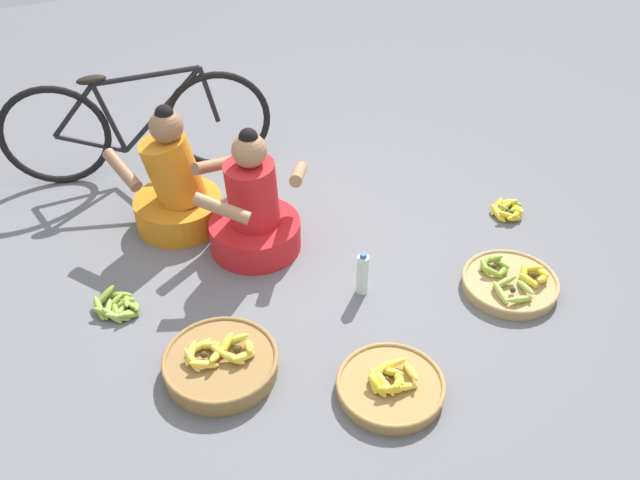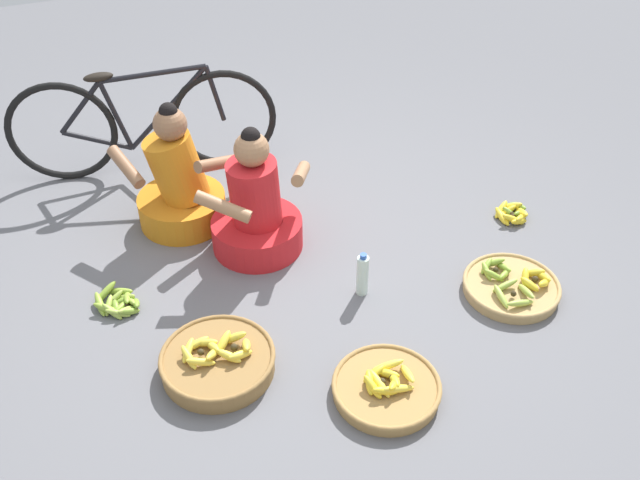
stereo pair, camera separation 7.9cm
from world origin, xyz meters
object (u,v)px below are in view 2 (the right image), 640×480
(banana_basket_back_right, at_px, (386,387))
(loose_bananas_back_center, at_px, (512,213))
(bicycle_leaning, at_px, (143,124))
(loose_bananas_mid_left, at_px, (119,303))
(vendor_woman_front, at_px, (256,211))
(vendor_woman_behind, at_px, (179,186))
(banana_basket_front_center, at_px, (512,286))
(banana_basket_near_bicycle, at_px, (218,361))
(water_bottle, at_px, (362,275))

(banana_basket_back_right, xyz_separation_m, loose_bananas_back_center, (1.32, 0.93, -0.01))
(bicycle_leaning, xyz_separation_m, loose_bananas_mid_left, (-0.42, -1.25, -0.33))
(banana_basket_back_right, bearing_deg, vendor_woman_front, 99.07)
(vendor_woman_behind, distance_m, bicycle_leaning, 0.65)
(banana_basket_front_center, xyz_separation_m, loose_bananas_mid_left, (-1.96, 0.68, -0.01))
(banana_basket_near_bicycle, height_order, loose_bananas_mid_left, banana_basket_near_bicycle)
(vendor_woman_front, relative_size, banana_basket_near_bicycle, 1.41)
(banana_basket_front_center, bearing_deg, banana_basket_back_right, -158.60)
(vendor_woman_front, xyz_separation_m, loose_bananas_back_center, (1.52, -0.32, -0.21))
(vendor_woman_front, xyz_separation_m, loose_bananas_mid_left, (-0.84, -0.21, -0.22))
(vendor_woman_behind, height_order, banana_basket_near_bicycle, vendor_woman_behind)
(banana_basket_front_center, bearing_deg, vendor_woman_front, 141.70)
(loose_bananas_back_center, xyz_separation_m, water_bottle, (-1.14, -0.27, 0.09))
(vendor_woman_front, relative_size, loose_bananas_back_center, 3.29)
(vendor_woman_behind, height_order, loose_bananas_back_center, vendor_woman_behind)
(vendor_woman_front, distance_m, loose_bananas_mid_left, 0.89)
(vendor_woman_front, xyz_separation_m, banana_basket_near_bicycle, (-0.47, -0.82, -0.19))
(vendor_woman_front, height_order, banana_basket_front_center, vendor_woman_front)
(vendor_woman_front, height_order, water_bottle, vendor_woman_front)
(bicycle_leaning, bearing_deg, banana_basket_back_right, -75.03)
(banana_basket_front_center, distance_m, loose_bananas_mid_left, 2.08)
(banana_basket_back_right, bearing_deg, bicycle_leaning, 104.97)
(bicycle_leaning, height_order, banana_basket_front_center, bicycle_leaning)
(bicycle_leaning, bearing_deg, vendor_woman_behind, -83.63)
(water_bottle, bearing_deg, vendor_woman_front, 123.19)
(banana_basket_near_bicycle, height_order, loose_bananas_back_center, banana_basket_near_bicycle)
(vendor_woman_front, distance_m, water_bottle, 0.72)
(banana_basket_back_right, bearing_deg, banana_basket_front_center, 21.40)
(loose_bananas_mid_left, xyz_separation_m, water_bottle, (1.22, -0.38, 0.09))
(banana_basket_near_bicycle, relative_size, loose_bananas_back_center, 2.33)
(banana_basket_back_right, distance_m, loose_bananas_back_center, 1.62)
(water_bottle, bearing_deg, banana_basket_near_bicycle, -164.87)
(vendor_woman_behind, bearing_deg, bicycle_leaning, 96.37)
(bicycle_leaning, distance_m, banana_basket_back_right, 2.39)
(vendor_woman_front, relative_size, water_bottle, 2.94)
(loose_bananas_back_center, bearing_deg, banana_basket_front_center, -124.88)
(banana_basket_front_center, bearing_deg, loose_bananas_back_center, 55.12)
(vendor_woman_front, height_order, banana_basket_back_right, vendor_woman_front)
(banana_basket_back_right, relative_size, banana_basket_front_center, 0.97)
(vendor_woman_front, relative_size, vendor_woman_behind, 0.98)
(vendor_woman_behind, bearing_deg, banana_basket_back_right, -71.89)
(bicycle_leaning, height_order, loose_bananas_mid_left, bicycle_leaning)
(vendor_woman_front, height_order, vendor_woman_behind, vendor_woman_behind)
(loose_bananas_back_center, bearing_deg, water_bottle, -166.74)
(loose_bananas_back_center, distance_m, water_bottle, 1.17)
(vendor_woman_behind, height_order, loose_bananas_mid_left, vendor_woman_behind)
(vendor_woman_front, xyz_separation_m, banana_basket_front_center, (1.13, -0.89, -0.20))
(bicycle_leaning, xyz_separation_m, banana_basket_back_right, (0.61, -2.29, -0.32))
(bicycle_leaning, height_order, banana_basket_near_bicycle, bicycle_leaning)
(bicycle_leaning, bearing_deg, loose_bananas_back_center, -35.07)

